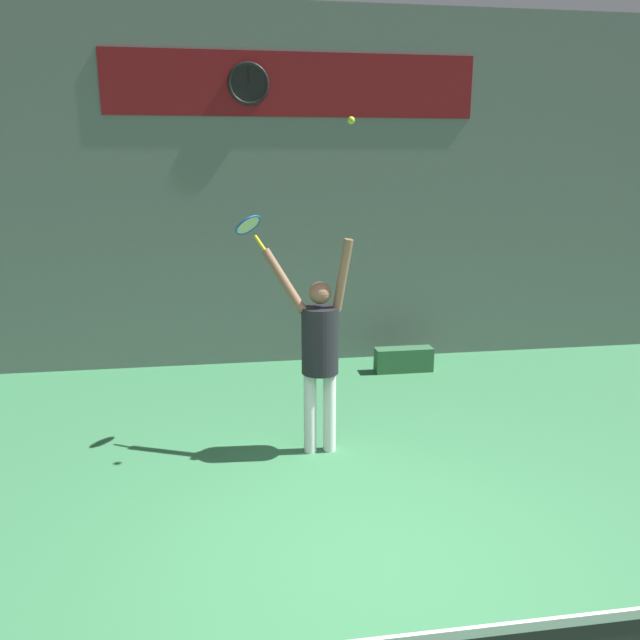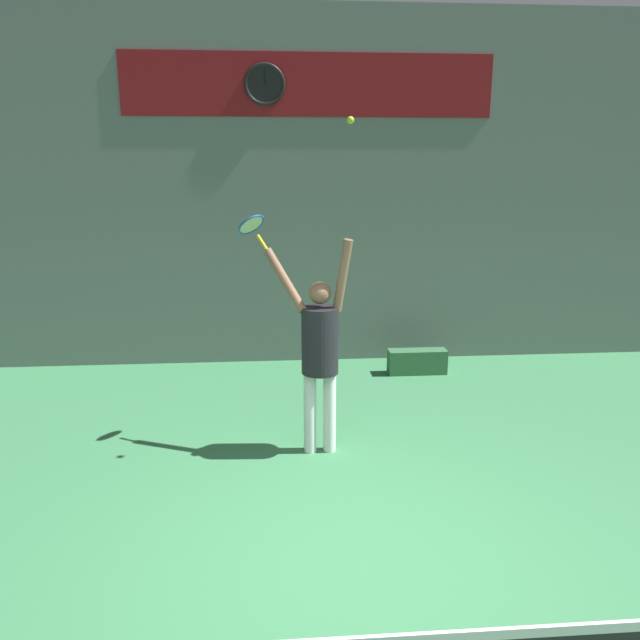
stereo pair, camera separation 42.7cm
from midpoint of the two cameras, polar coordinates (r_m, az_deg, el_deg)
The scene contains 9 objects.
ground_plane at distance 5.00m, azimuth 2.17°, elevation -21.53°, with size 18.00×18.00×0.00m, color #387A4C.
back_wall at distance 9.08m, azimuth -3.78°, elevation 11.57°, with size 18.00×0.10×5.00m.
sponsor_banner at distance 9.07m, azimuth -3.90°, elevation 20.69°, with size 5.09×0.02×0.84m.
scoreboard_clock at distance 9.02m, azimuth -8.00°, elevation 20.63°, with size 0.56×0.05×0.56m.
tennis_player at distance 6.22m, azimuth -2.02°, elevation -2.50°, with size 0.89×0.52×2.22m.
tennis_racket at distance 6.38m, azimuth -8.45°, elevation 8.43°, with size 0.38×0.37×0.36m.
tennis_ball at distance 5.88m, azimuth 0.69°, elevation 17.80°, with size 0.07×0.07×0.07m.
water_bottle at distance 9.26m, azimuth 6.96°, elevation -3.45°, with size 0.09×0.09×0.27m.
equipment_bag at distance 8.99m, azimuth 6.31°, elevation -3.63°, with size 0.82×0.24×0.34m.
Camera 1 is at (-1.00, -3.95, 2.92)m, focal length 35.00 mm.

